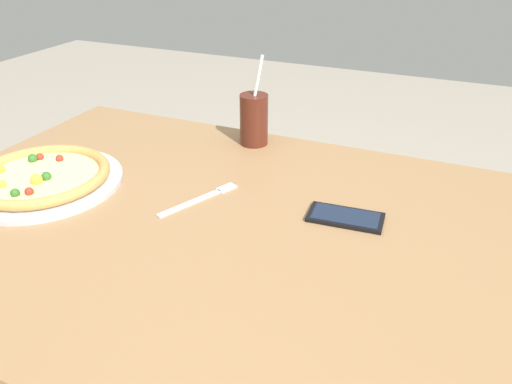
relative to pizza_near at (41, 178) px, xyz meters
The scene contains 5 objects.
dining_table 0.46m from the pizza_near, ahead, with size 1.36×0.93×0.75m.
pizza_near is the anchor object (origin of this frame).
drink_cup_colored 0.54m from the pizza_near, 49.62° to the left, with size 0.07×0.07×0.24m.
fork 0.38m from the pizza_near, 13.14° to the left, with size 0.10×0.19×0.00m.
cell_phone 0.68m from the pizza_near, 10.82° to the left, with size 0.16×0.09×0.01m.
Camera 1 is at (0.40, -0.75, 1.28)m, focal length 34.99 mm.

